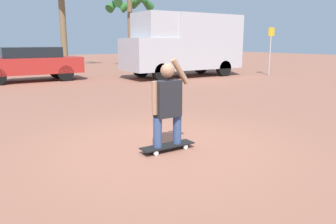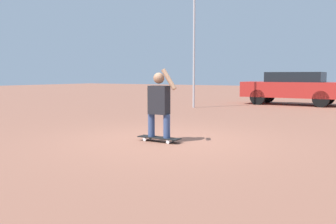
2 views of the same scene
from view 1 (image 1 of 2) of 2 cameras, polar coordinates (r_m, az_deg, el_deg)
ground_plane at (r=5.65m, az=-0.67°, el=-5.96°), size 80.00×80.00×0.00m
skateboard at (r=5.41m, az=-0.08°, el=-5.94°), size 0.93×0.26×0.09m
person_skateboarder at (r=5.22m, az=-0.09°, el=1.95°), size 0.70×0.23×1.42m
camper_van at (r=16.82m, az=3.06°, el=11.88°), size 6.15×2.17×3.08m
parked_car_red at (r=15.98m, az=-23.00°, el=7.85°), size 4.48×1.73×1.51m
palm_tree_near_van at (r=24.45m, az=-6.66°, el=18.50°), size 3.39×3.56×5.51m
street_sign at (r=18.36m, az=17.43°, el=11.10°), size 0.44×0.06×2.47m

